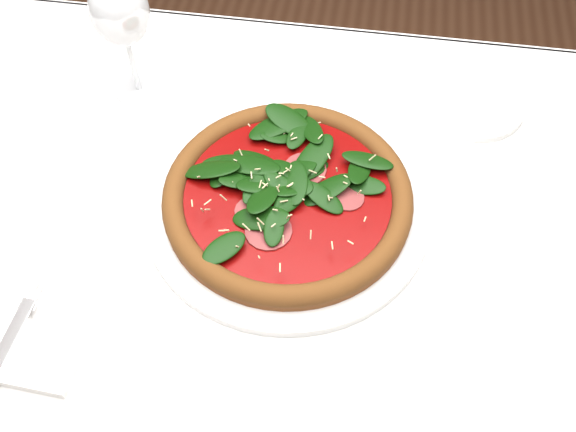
# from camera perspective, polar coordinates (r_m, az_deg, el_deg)

# --- Properties ---
(ground) EXTENTS (6.00, 6.00, 0.00)m
(ground) POSITION_cam_1_polar(r_m,az_deg,el_deg) (1.51, -1.34, -17.02)
(ground) COLOR brown
(ground) RESTS_ON ground
(dining_table) EXTENTS (1.21, 0.81, 0.75)m
(dining_table) POSITION_cam_1_polar(r_m,az_deg,el_deg) (0.92, -2.11, -3.81)
(dining_table) COLOR silver
(dining_table) RESTS_ON ground
(plate) EXTENTS (0.37, 0.37, 0.02)m
(plate) POSITION_cam_1_polar(r_m,az_deg,el_deg) (0.84, -0.03, 1.11)
(plate) COLOR silver
(plate) RESTS_ON dining_table
(pizza) EXTENTS (0.42, 0.42, 0.04)m
(pizza) POSITION_cam_1_polar(r_m,az_deg,el_deg) (0.82, -0.03, 2.00)
(pizza) COLOR brown
(pizza) RESTS_ON plate
(wine_glass) EXTENTS (0.08, 0.08, 0.20)m
(wine_glass) POSITION_cam_1_polar(r_m,az_deg,el_deg) (0.93, -14.72, 17.05)
(wine_glass) COLOR white
(wine_glass) RESTS_ON dining_table
(napkin) EXTENTS (0.17, 0.08, 0.01)m
(napkin) POSITION_cam_1_polar(r_m,az_deg,el_deg) (0.80, -23.62, -10.89)
(napkin) COLOR silver
(napkin) RESTS_ON dining_table
(fork) EXTENTS (0.03, 0.16, 0.00)m
(fork) POSITION_cam_1_polar(r_m,az_deg,el_deg) (0.80, -22.95, -8.88)
(fork) COLOR silver
(fork) RESTS_ON napkin
(saucer_far) EXTENTS (0.15, 0.15, 0.01)m
(saucer_far) POSITION_cam_1_polar(r_m,az_deg,el_deg) (1.00, 16.21, 9.60)
(saucer_far) COLOR silver
(saucer_far) RESTS_ON dining_table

